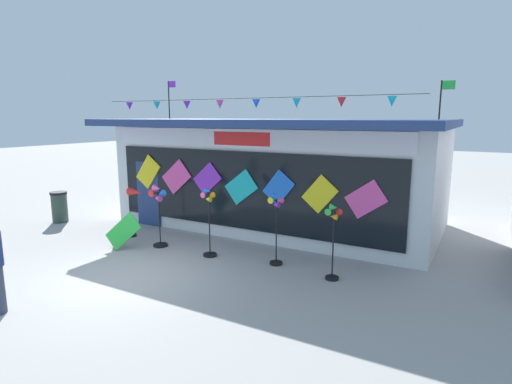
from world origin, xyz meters
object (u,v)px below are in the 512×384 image
object	(u,v)px
wind_spinner_center_left	(209,217)
wind_spinner_center_right	(276,220)
wind_spinner_far_left	(135,199)
wind_spinner_right	(333,232)
wind_spinner_left	(158,206)
display_kite_on_ground	(123,231)
kite_shop_building	(280,171)
trash_bin	(59,207)

from	to	relation	value
wind_spinner_center_left	wind_spinner_center_right	size ratio (longest dim) A/B	1.01
wind_spinner_far_left	wind_spinner_center_right	bearing A→B (deg)	-0.31
wind_spinner_center_right	wind_spinner_right	distance (m)	1.45
wind_spinner_center_left	wind_spinner_center_right	bearing A→B (deg)	9.47
wind_spinner_left	wind_spinner_center_right	bearing A→B (deg)	5.17
wind_spinner_far_left	display_kite_on_ground	bearing A→B (deg)	-59.91
wind_spinner_center_right	wind_spinner_center_left	bearing A→B (deg)	-170.53
wind_spinner_far_left	wind_spinner_center_left	world-z (taller)	wind_spinner_center_left
wind_spinner_center_left	display_kite_on_ground	world-z (taller)	wind_spinner_center_left
kite_shop_building	wind_spinner_left	world-z (taller)	kite_shop_building
trash_bin	kite_shop_building	bearing A→B (deg)	28.76
kite_shop_building	wind_spinner_right	size ratio (longest dim) A/B	6.10
wind_spinner_center_left	wind_spinner_right	distance (m)	3.10
wind_spinner_left	wind_spinner_center_left	bearing A→B (deg)	0.60
wind_spinner_left	wind_spinner_center_right	size ratio (longest dim) A/B	0.98
trash_bin	wind_spinner_center_left	bearing A→B (deg)	-3.31
wind_spinner_far_left	wind_spinner_left	xyz separation A→B (m)	(1.17, -0.32, -0.01)
wind_spinner_center_right	wind_spinner_right	world-z (taller)	wind_spinner_center_right
wind_spinner_center_left	display_kite_on_ground	xyz separation A→B (m)	(-2.19, -0.69, -0.48)
wind_spinner_far_left	trash_bin	distance (m)	3.49
wind_spinner_left	wind_spinner_center_left	size ratio (longest dim) A/B	0.97
wind_spinner_far_left	wind_spinner_center_right	xyz separation A→B (m)	(4.44, -0.02, -0.04)
wind_spinner_far_left	display_kite_on_ground	world-z (taller)	wind_spinner_far_left
wind_spinner_left	wind_spinner_right	world-z (taller)	wind_spinner_left
wind_spinner_right	display_kite_on_ground	xyz separation A→B (m)	(-5.29, -0.74, -0.53)
wind_spinner_center_left	wind_spinner_left	bearing A→B (deg)	-179.40
display_kite_on_ground	trash_bin	bearing A→B (deg)	165.39
wind_spinner_far_left	wind_spinner_center_right	size ratio (longest dim) A/B	0.84
kite_shop_building	display_kite_on_ground	distance (m)	5.13
kite_shop_building	wind_spinner_center_left	xyz separation A→B (m)	(-0.04, -3.78, -0.70)
kite_shop_building	wind_spinner_center_left	world-z (taller)	kite_shop_building
wind_spinner_center_left	trash_bin	xyz separation A→B (m)	(-6.21, 0.36, -0.47)
wind_spinner_center_left	display_kite_on_ground	distance (m)	2.34
kite_shop_building	wind_spinner_far_left	size ratio (longest dim) A/B	6.98
display_kite_on_ground	kite_shop_building	bearing A→B (deg)	63.55
wind_spinner_far_left	wind_spinner_center_right	world-z (taller)	wind_spinner_center_right
kite_shop_building	wind_spinner_far_left	xyz separation A→B (m)	(-2.80, -3.48, -0.58)
wind_spinner_center_left	wind_spinner_center_right	xyz separation A→B (m)	(1.67, 0.28, 0.07)
kite_shop_building	wind_spinner_right	bearing A→B (deg)	-50.57
wind_spinner_left	display_kite_on_ground	xyz separation A→B (m)	(-0.59, -0.67, -0.58)
display_kite_on_ground	wind_spinner_center_left	bearing A→B (deg)	17.45
kite_shop_building	display_kite_on_ground	world-z (taller)	kite_shop_building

